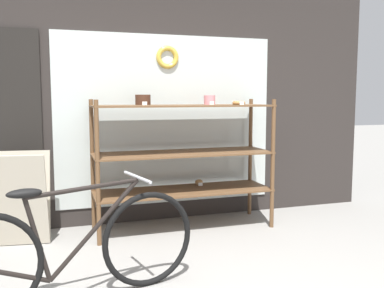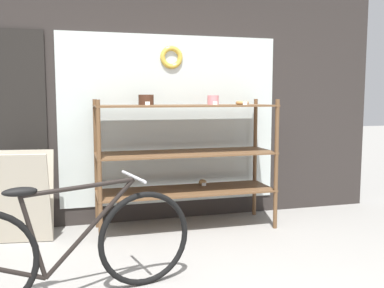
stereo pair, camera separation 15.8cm
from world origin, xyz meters
The scene contains 4 objects.
storefront_facade centered at (-0.04, 2.28, 1.54)m, with size 5.53×0.13×3.17m.
display_case centered at (0.27, 1.85, 0.86)m, with size 1.89×0.60×1.43m.
bicycle centered at (-0.94, 0.45, 0.38)m, with size 1.79×0.55×0.85m.
sandwich_board centered at (-1.36, 1.81, 0.45)m, with size 0.58×0.45×0.88m.
Camera 1 is at (-1.03, -2.47, 1.42)m, focal length 40.00 mm.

